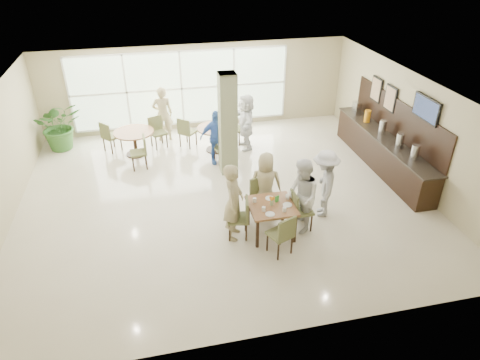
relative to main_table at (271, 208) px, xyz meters
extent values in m
plane|color=beige|center=(-0.76, 1.81, -0.66)|extent=(10.00, 10.00, 0.00)
plane|color=white|center=(-0.76, 1.81, 2.14)|extent=(10.00, 10.00, 0.00)
plane|color=tan|center=(-0.76, 6.31, 0.74)|extent=(10.00, 0.00, 10.00)
plane|color=tan|center=(-0.76, -2.69, 0.74)|extent=(10.00, 0.00, 10.00)
plane|color=tan|center=(4.24, 1.81, 0.74)|extent=(0.00, 9.00, 9.00)
plane|color=silver|center=(-1.26, 6.28, 0.74)|extent=(7.00, 0.00, 7.00)
cube|color=#7A825A|center=(-0.36, 3.01, 0.74)|extent=(0.45, 0.45, 2.80)
cube|color=brown|center=(0.00, 0.00, 0.06)|extent=(0.98, 0.98, 0.05)
cube|color=black|center=(-0.41, -0.41, -0.31)|extent=(0.06, 0.06, 0.70)
cube|color=black|center=(0.41, -0.41, -0.31)|extent=(0.06, 0.06, 0.70)
cube|color=black|center=(-0.41, 0.41, -0.31)|extent=(0.06, 0.06, 0.70)
cube|color=black|center=(0.41, 0.41, -0.31)|extent=(0.06, 0.06, 0.70)
cylinder|color=brown|center=(-2.89, 4.63, 0.07)|extent=(1.18, 1.18, 0.04)
cylinder|color=black|center=(-2.89, 4.63, -0.31)|extent=(0.10, 0.10, 0.71)
cylinder|color=black|center=(-2.89, 4.63, -0.65)|extent=(0.60, 0.60, 0.03)
cylinder|color=brown|center=(-0.49, 4.40, 0.07)|extent=(1.09, 1.09, 0.04)
cylinder|color=black|center=(-0.49, 4.40, -0.31)|extent=(0.10, 0.10, 0.71)
cylinder|color=black|center=(-0.49, 4.40, -0.65)|extent=(0.60, 0.60, 0.03)
cylinder|color=white|center=(-0.33, 0.19, 0.14)|extent=(0.08, 0.08, 0.10)
cylinder|color=white|center=(-0.23, -0.18, 0.14)|extent=(0.08, 0.08, 0.10)
cylinder|color=white|center=(0.20, -0.29, 0.14)|extent=(0.08, 0.08, 0.10)
cylinder|color=white|center=(-0.13, -0.34, 0.10)|extent=(0.20, 0.20, 0.01)
cylinder|color=white|center=(0.03, 0.25, 0.10)|extent=(0.20, 0.20, 0.01)
cylinder|color=white|center=(0.33, -0.08, 0.10)|extent=(0.20, 0.20, 0.01)
cylinder|color=#99B27F|center=(0.00, 0.00, 0.15)|extent=(0.07, 0.07, 0.12)
sphere|color=orange|center=(0.03, 0.00, 0.26)|extent=(0.07, 0.07, 0.07)
sphere|color=orange|center=(-0.02, 0.03, 0.26)|extent=(0.07, 0.07, 0.07)
sphere|color=orange|center=(-0.01, -0.03, 0.26)|extent=(0.07, 0.07, 0.07)
cube|color=green|center=(0.15, 0.10, 0.16)|extent=(0.10, 0.06, 0.15)
cube|color=black|center=(3.92, 2.31, -0.21)|extent=(0.60, 4.60, 0.90)
cube|color=black|center=(3.92, 2.31, 0.26)|extent=(0.64, 4.70, 0.04)
cube|color=black|center=(4.21, 2.31, 0.79)|extent=(0.04, 4.60, 1.00)
cylinder|color=silver|center=(3.92, 0.91, 0.48)|extent=(0.20, 0.20, 0.40)
cylinder|color=silver|center=(3.92, 1.61, 0.48)|extent=(0.20, 0.20, 0.40)
cylinder|color=silver|center=(3.92, 2.51, 0.48)|extent=(0.20, 0.20, 0.40)
cylinder|color=orange|center=(3.92, 3.41, 0.46)|extent=(0.18, 0.18, 0.36)
cube|color=silver|center=(3.92, 4.11, 0.46)|extent=(0.18, 0.30, 0.36)
cube|color=black|center=(4.18, 1.21, 1.49)|extent=(0.06, 1.00, 0.58)
cube|color=#7F99CC|center=(4.15, 1.21, 1.49)|extent=(0.01, 0.92, 0.50)
cube|color=black|center=(4.19, 2.81, 1.19)|extent=(0.04, 0.55, 0.70)
cube|color=#985F37|center=(4.16, 2.81, 1.19)|extent=(0.01, 0.47, 0.62)
cube|color=black|center=(4.19, 3.61, 1.19)|extent=(0.04, 0.55, 0.70)
cube|color=#985F37|center=(4.16, 3.61, 1.19)|extent=(0.01, 0.47, 0.62)
imported|color=#35692A|center=(-5.08, 5.55, 0.09)|extent=(1.67, 1.67, 1.50)
imported|color=tan|center=(-0.82, 0.08, 0.23)|extent=(0.61, 0.75, 1.78)
imported|color=tan|center=(0.10, 0.85, 0.12)|extent=(0.84, 0.60, 1.55)
imported|color=white|center=(0.68, 0.02, 0.21)|extent=(0.71, 0.88, 1.73)
imported|color=#A8A8AB|center=(1.40, 0.47, 0.17)|extent=(0.95, 1.22, 1.66)
imported|color=#4170C5|center=(-0.60, 3.61, 0.13)|extent=(0.97, 0.60, 1.58)
imported|color=white|center=(0.45, 4.37, 0.20)|extent=(0.70, 1.59, 1.71)
imported|color=tan|center=(-1.97, 5.50, 0.22)|extent=(0.66, 0.45, 1.76)
camera|label=1|loc=(-2.32, -7.34, 5.22)|focal=32.00mm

